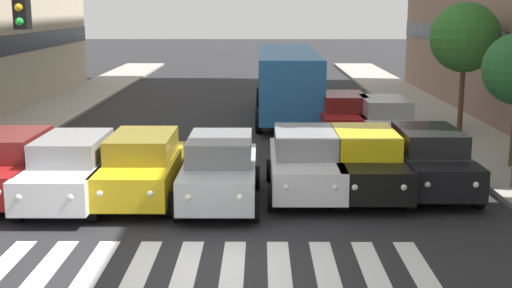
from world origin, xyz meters
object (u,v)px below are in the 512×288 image
car_2 (305,162)px  car_6 (9,166)px  car_4 (142,167)px  car_5 (72,170)px  car_1 (365,162)px  car_row2_1 (385,122)px  car_row2_0 (344,116)px  bus_behind_traffic (287,77)px  street_lamp_left (507,35)px  car_3 (220,170)px  street_tree_2 (465,38)px  car_0 (429,160)px

car_2 → car_6: bearing=3.2°
car_4 → car_5: (1.73, 0.32, 0.00)m
car_1 → car_row2_1: size_ratio=1.00×
car_row2_0 → bus_behind_traffic: bearing=-68.2°
bus_behind_traffic → car_4: bearing=71.9°
car_5 → car_2: bearing=-171.8°
car_5 → bus_behind_traffic: bearing=-114.1°
car_2 → car_5: 6.05m
car_5 → car_row2_1: bearing=-142.1°
car_row2_0 → street_lamp_left: (-3.25, 7.42, 3.36)m
car_1 → car_2: same height
car_4 → car_5: bearing=10.5°
car_row2_1 → car_3: bearing=52.6°
car_4 → street_tree_2: size_ratio=0.89×
car_0 → car_6: bearing=3.7°
bus_behind_traffic → street_lamp_left: 13.57m
car_6 → street_tree_2: bearing=-147.4°
car_2 → bus_behind_traffic: bus_behind_traffic is taller
car_2 → car_0: bearing=-175.2°
car_0 → car_6: size_ratio=1.00×
street_tree_2 → car_6: bearing=32.6°
car_0 → car_4: bearing=6.2°
car_6 → car_3: bearing=175.8°
car_5 → car_4: bearing=-169.5°
car_1 → car_5: bearing=6.7°
car_row2_0 → car_6: bearing=39.7°
car_row2_0 → car_row2_1: bearing=136.9°
car_row2_0 → car_0: bearing=101.0°
street_tree_2 → car_row2_1: bearing=35.7°
car_4 → street_lamp_left: street_lamp_left is taller
car_2 → car_6: same height
car_0 → car_4: (7.64, 0.83, 0.00)m
car_6 → car_row2_1: bearing=-148.4°
car_0 → car_row2_1: size_ratio=1.00×
car_row2_0 → street_tree_2: bearing=-165.9°
car_5 → street_lamp_left: size_ratio=0.67×
car_0 → car_2: size_ratio=1.00×
car_row2_1 → bus_behind_traffic: (3.30, -6.14, 0.97)m
car_2 → car_3: 2.37m
car_6 → bus_behind_traffic: size_ratio=0.42×
car_1 → car_6: 9.38m
car_row2_1 → bus_behind_traffic: bus_behind_traffic is taller
car_0 → bus_behind_traffic: 12.71m
car_3 → street_lamp_left: street_lamp_left is taller
car_1 → street_tree_2: street_tree_2 is taller
car_2 → car_5: (5.99, 0.86, 0.00)m
car_5 → car_1: bearing=-173.3°
car_2 → car_5: same height
car_3 → street_tree_2: 13.46m
car_6 → bus_behind_traffic: 15.12m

